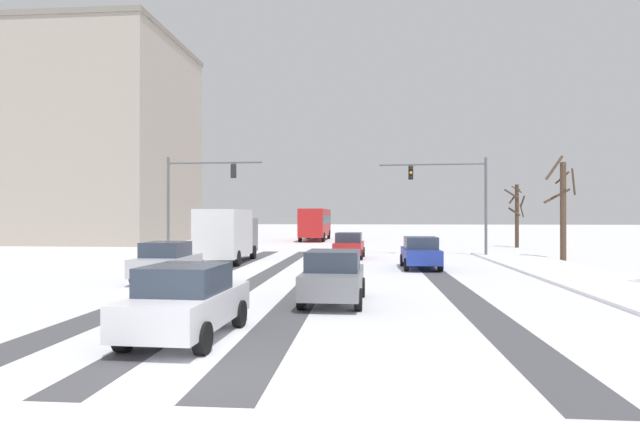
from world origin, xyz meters
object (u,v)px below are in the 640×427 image
car_grey_fourth (334,276)px  bus_oncoming (316,222)px  box_truck_delivery (228,234)px  bare_tree_sidewalk_mid (563,206)px  office_building_far_left_block (84,141)px  traffic_signal_near_left (194,188)px  car_silver_third (167,261)px  bare_tree_sidewalk_far (517,213)px  car_red_lead (349,245)px  traffic_signal_near_right (455,188)px  car_white_fifth (187,301)px  car_blue_second (420,253)px

car_grey_fourth → bus_oncoming: bus_oncoming is taller
box_truck_delivery → bare_tree_sidewalk_mid: 19.94m
bus_oncoming → office_building_far_left_block: office_building_far_left_block is taller
box_truck_delivery → traffic_signal_near_left: bearing=131.6°
car_grey_fourth → bus_oncoming: size_ratio=0.38×
car_silver_third → bus_oncoming: bearing=85.8°
car_grey_fourth → bare_tree_sidewalk_far: (13.58, 29.07, 2.10)m
traffic_signal_near_left → car_red_lead: (10.07, -0.31, -3.63)m
office_building_far_left_block → car_red_lead: bearing=-33.8°
traffic_signal_near_right → car_white_fifth: size_ratio=1.69×
traffic_signal_near_left → bare_tree_sidewalk_mid: 22.92m
traffic_signal_near_right → office_building_far_left_block: (-34.77, 16.17, 5.83)m
traffic_signal_near_right → bare_tree_sidewalk_mid: (5.88, -2.77, -1.26)m
car_silver_third → bus_oncoming: 36.13m
car_blue_second → traffic_signal_near_left: bearing=155.2°
bare_tree_sidewalk_far → car_silver_third: bearing=-130.3°
bus_oncoming → office_building_far_left_block: 25.41m
car_red_lead → bare_tree_sidewalk_mid: bare_tree_sidewalk_mid is taller
car_red_lead → office_building_far_left_block: bearing=146.2°
traffic_signal_near_right → car_red_lead: traffic_signal_near_right is taller
car_red_lead → office_building_far_left_block: (-27.84, 18.63, 9.50)m
traffic_signal_near_right → bare_tree_sidewalk_mid: traffic_signal_near_right is taller
car_red_lead → car_grey_fourth: (0.07, -16.80, 0.00)m
bare_tree_sidewalk_mid → office_building_far_left_block: bearing=155.0°
box_truck_delivery → office_building_far_left_block: (-21.00, 21.96, 8.68)m
traffic_signal_near_left → bus_oncoming: (5.65, 23.62, -2.45)m
bus_oncoming → box_truck_delivery: bus_oncoming is taller
car_red_lead → bare_tree_sidewalk_mid: bearing=-1.4°
car_silver_third → bare_tree_sidewalk_mid: bearing=30.7°
car_blue_second → bus_oncoming: size_ratio=0.37×
traffic_signal_near_right → office_building_far_left_block: office_building_far_left_block is taller
traffic_signal_near_right → bare_tree_sidewalk_far: bearing=55.6°
car_grey_fourth → box_truck_delivery: bearing=117.1°
car_red_lead → car_silver_third: (-7.05, -12.09, 0.00)m
car_blue_second → car_silver_third: bearing=-151.1°
traffic_signal_near_left → car_grey_fourth: traffic_signal_near_left is taller
car_silver_third → car_grey_fourth: (7.11, -4.71, 0.00)m
car_red_lead → bus_oncoming: bearing=100.5°
traffic_signal_near_right → car_white_fifth: 26.32m
car_blue_second → bus_oncoming: bus_oncoming is taller
traffic_signal_near_right → traffic_signal_near_left: (-17.01, -2.15, -0.04)m
traffic_signal_near_right → bare_tree_sidewalk_mid: bearing=-25.2°
traffic_signal_near_left → box_truck_delivery: bearing=-48.4°
car_red_lead → office_building_far_left_block: size_ratio=0.20×
car_silver_third → office_building_far_left_block: 38.29m
car_grey_fourth → office_building_far_left_block: 46.08m
bus_oncoming → bare_tree_sidewalk_far: 21.52m
bare_tree_sidewalk_far → traffic_signal_near_right: bearing=-124.4°
car_blue_second → office_building_far_left_block: 41.26m
car_white_fifth → office_building_far_left_block: bearing=121.8°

